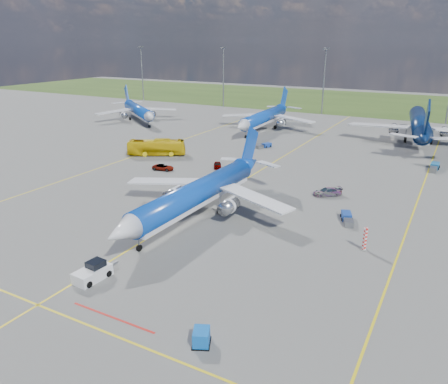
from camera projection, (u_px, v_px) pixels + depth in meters
The scene contains 18 objects.
ground at pixel (159, 232), 60.09m from camera, with size 400.00×400.00×0.00m, color #525250.
grass_strip at pixel (372, 103), 184.45m from camera, with size 400.00×80.00×0.01m, color #2D4719.
taxiway_lines at pixel (247, 179), 82.98m from camera, with size 60.25×160.00×0.02m.
floodlight_masts at pixel (384, 80), 142.64m from camera, with size 202.20×0.50×22.70m.
warning_post at pixel (365, 239), 54.47m from camera, with size 0.50×0.50×3.00m, color red.
bg_jet_nw at pixel (139, 121), 142.75m from camera, with size 28.91×37.95×9.94m, color #0B3DA6, non-canonical shape.
bg_jet_nnw at pixel (264, 130), 128.86m from camera, with size 30.83×40.47×10.60m, color #0B3DA6, non-canonical shape.
bg_jet_n at pixel (417, 141), 114.88m from camera, with size 37.51×49.24×12.90m, color #071A3F, non-canonical shape.
main_airliner at pixel (198, 216), 65.57m from camera, with size 30.48×40.01×10.48m, color #0B3DA6, non-canonical shape.
pushback_tug at pixel (93, 272), 48.06m from camera, with size 2.50×5.90×1.97m.
uld_container at pixel (201, 337), 37.72m from camera, with size 1.39×1.74×1.39m, color #0D57B6.
apron_bus at pixel (156, 147), 99.70m from camera, with size 3.07×13.12×3.65m, color yellow.
service_car_a at pixel (217, 165), 90.04m from camera, with size 1.46×3.64×1.24m, color #999999.
service_car_b at pixel (163, 167), 88.49m from camera, with size 2.00×4.35×1.21m, color #999999.
service_car_c at pixel (327, 192), 73.95m from camera, with size 1.96×4.83×1.40m, color #999999.
baggage_tug_w at pixel (347, 218), 63.44m from camera, with size 2.79×4.76×1.04m.
baggage_tug_c at pixel (264, 146), 107.21m from camera, with size 2.79×4.54×1.00m.
baggage_tug_e at pixel (434, 167), 88.76m from camera, with size 1.63×5.45×1.21m.
Camera 1 is at (34.22, -43.91, 24.97)m, focal length 35.00 mm.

